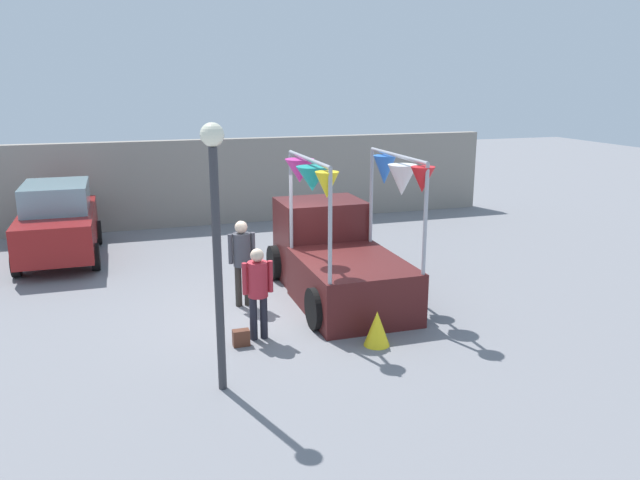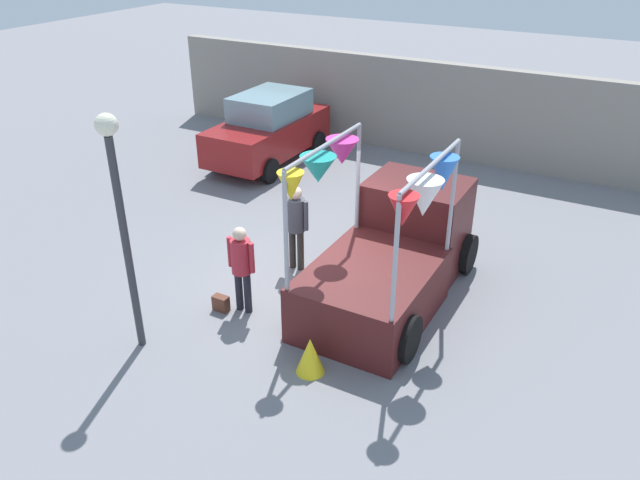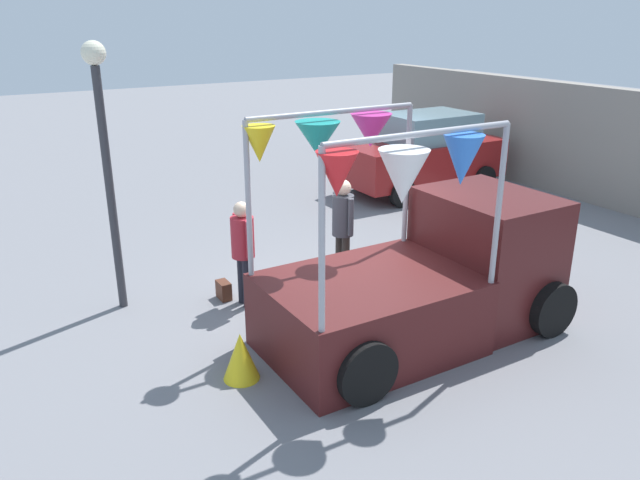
{
  "view_description": "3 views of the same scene",
  "coord_description": "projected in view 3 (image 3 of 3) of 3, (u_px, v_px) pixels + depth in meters",
  "views": [
    {
      "loc": [
        -2.72,
        -11.07,
        4.34
      ],
      "look_at": [
        0.69,
        -0.54,
        1.48
      ],
      "focal_mm": 35.0,
      "sensor_mm": 36.0,
      "label": 1
    },
    {
      "loc": [
        4.89,
        -8.54,
        6.17
      ],
      "look_at": [
        0.59,
        -0.73,
        1.46
      ],
      "focal_mm": 35.0,
      "sensor_mm": 36.0,
      "label": 2
    },
    {
      "loc": [
        7.21,
        -4.62,
        4.14
      ],
      "look_at": [
        0.82,
        -0.8,
        1.41
      ],
      "focal_mm": 35.0,
      "sensor_mm": 36.0,
      "label": 3
    }
  ],
  "objects": [
    {
      "name": "ground_plane",
      "position": [
        338.0,
        302.0,
        9.46
      ],
      "size": [
        60.0,
        60.0,
        0.0
      ],
      "primitive_type": "plane",
      "color": "slate"
    },
    {
      "name": "handbag",
      "position": [
        224.0,
        290.0,
        9.52
      ],
      "size": [
        0.28,
        0.16,
        0.28
      ],
      "primitive_type": "cube",
      "color": "#592D1E",
      "rests_on": "ground"
    },
    {
      "name": "folded_kite_bundle_sunflower",
      "position": [
        241.0,
        356.0,
        7.39
      ],
      "size": [
        0.54,
        0.54,
        0.6
      ],
      "primitive_type": "cone",
      "rotation": [
        0.0,
        0.0,
        2.88
      ],
      "color": "yellow",
      "rests_on": "ground"
    },
    {
      "name": "person_customer",
      "position": [
        243.0,
        244.0,
        9.05
      ],
      "size": [
        0.53,
        0.34,
        1.61
      ],
      "color": "black",
      "rests_on": "ground"
    },
    {
      "name": "street_lamp",
      "position": [
        104.0,
        141.0,
        8.48
      ],
      "size": [
        0.32,
        0.32,
        3.8
      ],
      "color": "#333338",
      "rests_on": "ground"
    },
    {
      "name": "parked_car",
      "position": [
        424.0,
        153.0,
        15.05
      ],
      "size": [
        1.88,
        4.0,
        1.88
      ],
      "color": "maroon",
      "rests_on": "ground"
    },
    {
      "name": "person_vendor",
      "position": [
        343.0,
        222.0,
        9.79
      ],
      "size": [
        0.53,
        0.34,
        1.72
      ],
      "color": "#2D2823",
      "rests_on": "ground"
    },
    {
      "name": "vendor_truck",
      "position": [
        431.0,
        271.0,
        8.33
      ],
      "size": [
        2.49,
        4.06,
        2.99
      ],
      "color": "#4C1919",
      "rests_on": "ground"
    }
  ]
}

